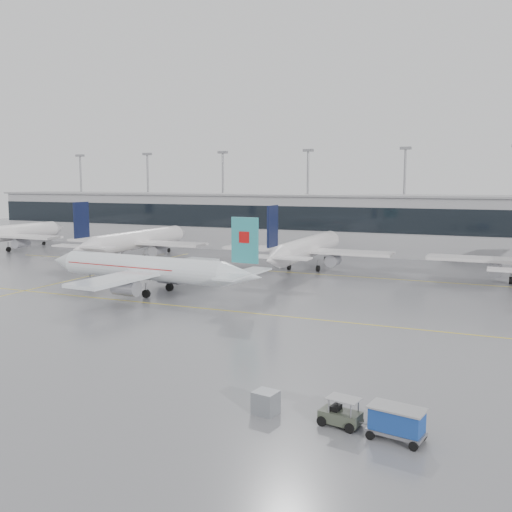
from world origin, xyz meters
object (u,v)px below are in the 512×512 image
at_px(baggage_cart, 397,421).
at_px(gse_unit, 266,402).
at_px(air_canada_jet, 151,269).
at_px(baggage_tug, 340,416).

relative_size(baggage_cart, gse_unit, 2.34).
distance_m(air_canada_jet, baggage_cart, 49.74).
xyz_separation_m(baggage_tug, baggage_cart, (3.54, -0.63, 0.52)).
relative_size(air_canada_jet, baggage_tug, 9.07).
distance_m(baggage_cart, gse_unit, 8.56).
bearing_deg(gse_unit, baggage_cart, 5.85).
relative_size(baggage_tug, gse_unit, 2.58).
height_order(baggage_tug, gse_unit, baggage_tug).
bearing_deg(baggage_cart, gse_unit, -173.69).
bearing_deg(gse_unit, baggage_tug, 10.41).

